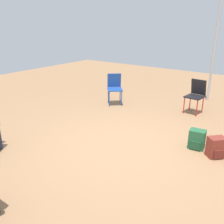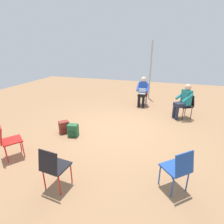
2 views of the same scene
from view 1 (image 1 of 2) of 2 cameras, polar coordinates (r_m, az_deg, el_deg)
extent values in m
plane|color=#99704C|center=(4.72, 2.67, -7.92)|extent=(16.22, 16.22, 0.00)
cube|color=#1E4799|center=(6.94, 0.66, 5.19)|extent=(0.56, 0.56, 0.03)
cylinder|color=#1E4799|center=(6.86, 2.21, 3.04)|extent=(0.02, 0.02, 0.42)
cylinder|color=#1E4799|center=(6.82, -0.63, 2.97)|extent=(0.02, 0.02, 0.42)
cylinder|color=#1E4799|center=(7.18, 1.87, 3.83)|extent=(0.02, 0.02, 0.42)
cylinder|color=#1E4799|center=(7.15, -0.84, 3.77)|extent=(0.02, 0.02, 0.42)
cube|color=#1E4799|center=(7.07, 0.51, 7.27)|extent=(0.32, 0.35, 0.40)
cube|color=black|center=(6.57, 18.30, 3.32)|extent=(0.44, 0.44, 0.03)
cylinder|color=red|center=(6.42, 18.82, 0.78)|extent=(0.02, 0.02, 0.42)
cylinder|color=red|center=(6.55, 16.12, 1.44)|extent=(0.02, 0.02, 0.42)
cylinder|color=red|center=(6.73, 20.01, 1.48)|extent=(0.02, 0.02, 0.42)
cylinder|color=red|center=(6.85, 17.41, 2.10)|extent=(0.02, 0.02, 0.42)
cube|color=black|center=(6.69, 19.18, 5.41)|extent=(0.13, 0.39, 0.40)
cube|color=#235B38|center=(4.84, 18.84, -5.90)|extent=(0.24, 0.30, 0.36)
cube|color=#1C492C|center=(4.88, 18.73, -6.76)|extent=(0.27, 0.23, 0.16)
cube|color=maroon|center=(4.67, 22.69, -7.43)|extent=(0.34, 0.34, 0.36)
cube|color=maroon|center=(4.70, 22.56, -8.31)|extent=(0.31, 0.32, 0.16)
cylinder|color=#B2B2B7|center=(7.70, 22.26, 12.49)|extent=(0.07, 0.07, 2.79)
camera|label=2|loc=(8.97, 13.52, 21.15)|focal=28.00mm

